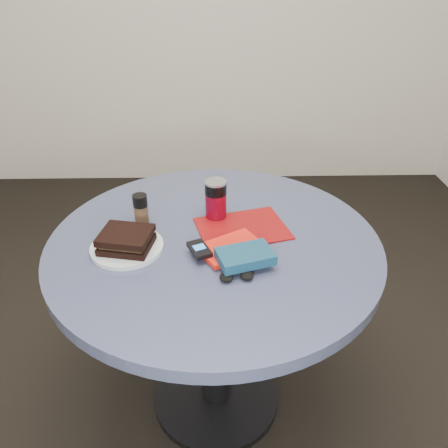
{
  "coord_description": "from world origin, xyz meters",
  "views": [
    {
      "loc": [
        0.0,
        -1.1,
        1.48
      ],
      "look_at": [
        0.03,
        0.0,
        0.8
      ],
      "focal_mm": 35.0,
      "sensor_mm": 36.0,
      "label": 1
    }
  ],
  "objects_px": {
    "sandwich": "(126,240)",
    "magazine": "(242,228)",
    "mp3_player": "(199,249)",
    "red_book": "(231,248)",
    "soda_can": "(216,200)",
    "pepper_grinder": "(141,210)",
    "table": "(215,280)",
    "novel": "(245,256)",
    "plate": "(127,247)",
    "headphones": "(237,276)"
  },
  "relations": [
    {
      "from": "sandwich",
      "to": "magazine",
      "type": "bearing_deg",
      "value": 17.91
    },
    {
      "from": "sandwich",
      "to": "mp3_player",
      "type": "distance_m",
      "value": 0.21
    },
    {
      "from": "red_book",
      "to": "mp3_player",
      "type": "height_order",
      "value": "mp3_player"
    },
    {
      "from": "red_book",
      "to": "mp3_player",
      "type": "bearing_deg",
      "value": 164.87
    },
    {
      "from": "soda_can",
      "to": "mp3_player",
      "type": "relative_size",
      "value": 1.37
    },
    {
      "from": "pepper_grinder",
      "to": "magazine",
      "type": "xyz_separation_m",
      "value": [
        0.32,
        -0.04,
        -0.05
      ]
    },
    {
      "from": "pepper_grinder",
      "to": "mp3_player",
      "type": "distance_m",
      "value": 0.26
    },
    {
      "from": "table",
      "to": "mp3_player",
      "type": "bearing_deg",
      "value": -113.58
    },
    {
      "from": "magazine",
      "to": "novel",
      "type": "xyz_separation_m",
      "value": [
        -0.0,
        -0.19,
        0.03
      ]
    },
    {
      "from": "magazine",
      "to": "novel",
      "type": "height_order",
      "value": "novel"
    },
    {
      "from": "plate",
      "to": "red_book",
      "type": "xyz_separation_m",
      "value": [
        0.3,
        -0.02,
        0.01
      ]
    },
    {
      "from": "magazine",
      "to": "mp3_player",
      "type": "relative_size",
      "value": 2.83
    },
    {
      "from": "red_book",
      "to": "headphones",
      "type": "bearing_deg",
      "value": -115.95
    },
    {
      "from": "table",
      "to": "pepper_grinder",
      "type": "relative_size",
      "value": 9.64
    },
    {
      "from": "plate",
      "to": "pepper_grinder",
      "type": "xyz_separation_m",
      "value": [
        0.03,
        0.14,
        0.05
      ]
    },
    {
      "from": "magazine",
      "to": "red_book",
      "type": "xyz_separation_m",
      "value": [
        -0.04,
        -0.12,
        0.01
      ]
    },
    {
      "from": "plate",
      "to": "novel",
      "type": "distance_m",
      "value": 0.35
    },
    {
      "from": "red_book",
      "to": "mp3_player",
      "type": "relative_size",
      "value": 1.86
    },
    {
      "from": "table",
      "to": "soda_can",
      "type": "height_order",
      "value": "soda_can"
    },
    {
      "from": "plate",
      "to": "sandwich",
      "type": "distance_m",
      "value": 0.03
    },
    {
      "from": "plate",
      "to": "mp3_player",
      "type": "xyz_separation_m",
      "value": [
        0.21,
        -0.04,
        0.02
      ]
    },
    {
      "from": "soda_can",
      "to": "mp3_player",
      "type": "height_order",
      "value": "soda_can"
    },
    {
      "from": "soda_can",
      "to": "magazine",
      "type": "bearing_deg",
      "value": -42.48
    },
    {
      "from": "table",
      "to": "mp3_player",
      "type": "distance_m",
      "value": 0.22
    },
    {
      "from": "table",
      "to": "pepper_grinder",
      "type": "height_order",
      "value": "pepper_grinder"
    },
    {
      "from": "table",
      "to": "headphones",
      "type": "bearing_deg",
      "value": -73.58
    },
    {
      "from": "red_book",
      "to": "magazine",
      "type": "bearing_deg",
      "value": 41.11
    },
    {
      "from": "novel",
      "to": "mp3_player",
      "type": "distance_m",
      "value": 0.13
    },
    {
      "from": "table",
      "to": "sandwich",
      "type": "bearing_deg",
      "value": -166.47
    },
    {
      "from": "sandwich",
      "to": "red_book",
      "type": "relative_size",
      "value": 0.91
    },
    {
      "from": "sandwich",
      "to": "novel",
      "type": "relative_size",
      "value": 1.09
    },
    {
      "from": "table",
      "to": "red_book",
      "type": "xyz_separation_m",
      "value": [
        0.05,
        -0.07,
        0.18
      ]
    },
    {
      "from": "magazine",
      "to": "plate",
      "type": "bearing_deg",
      "value": -178.72
    },
    {
      "from": "soda_can",
      "to": "sandwich",
      "type": "bearing_deg",
      "value": -144.41
    },
    {
      "from": "magazine",
      "to": "novel",
      "type": "distance_m",
      "value": 0.19
    },
    {
      "from": "novel",
      "to": "mp3_player",
      "type": "xyz_separation_m",
      "value": [
        -0.13,
        0.05,
        -0.01
      ]
    },
    {
      "from": "soda_can",
      "to": "novel",
      "type": "distance_m",
      "value": 0.28
    },
    {
      "from": "magazine",
      "to": "mp3_player",
      "type": "distance_m",
      "value": 0.2
    },
    {
      "from": "pepper_grinder",
      "to": "novel",
      "type": "bearing_deg",
      "value": -36.25
    },
    {
      "from": "sandwich",
      "to": "magazine",
      "type": "relative_size",
      "value": 0.6
    },
    {
      "from": "magazine",
      "to": "headphones",
      "type": "relative_size",
      "value": 2.83
    },
    {
      "from": "plate",
      "to": "sandwich",
      "type": "bearing_deg",
      "value": -72.4
    },
    {
      "from": "pepper_grinder",
      "to": "mp3_player",
      "type": "height_order",
      "value": "pepper_grinder"
    },
    {
      "from": "magazine",
      "to": "headphones",
      "type": "height_order",
      "value": "headphones"
    },
    {
      "from": "table",
      "to": "novel",
      "type": "height_order",
      "value": "novel"
    },
    {
      "from": "soda_can",
      "to": "novel",
      "type": "xyz_separation_m",
      "value": [
        0.08,
        -0.27,
        -0.03
      ]
    },
    {
      "from": "mp3_player",
      "to": "magazine",
      "type": "bearing_deg",
      "value": 48.06
    },
    {
      "from": "plate",
      "to": "mp3_player",
      "type": "distance_m",
      "value": 0.22
    },
    {
      "from": "pepper_grinder",
      "to": "magazine",
      "type": "height_order",
      "value": "pepper_grinder"
    },
    {
      "from": "plate",
      "to": "headphones",
      "type": "relative_size",
      "value": 2.21
    }
  ]
}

